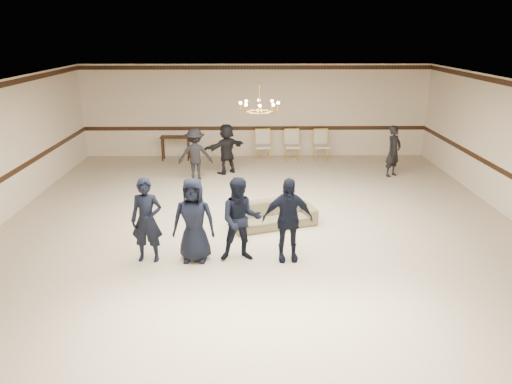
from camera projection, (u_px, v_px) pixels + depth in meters
room at (260, 165)px, 10.16m from camera, size 12.01×14.01×3.21m
chair_rail at (255, 128)px, 16.97m from camera, size 12.00×0.02×0.14m
crown_molding at (255, 67)px, 16.31m from camera, size 12.00×0.02×0.14m
chandelier at (259, 97)px, 10.70m from camera, size 0.94×0.94×0.89m
boy_a at (147, 220)px, 9.23m from camera, size 0.63×0.43×1.67m
boy_b at (194, 220)px, 9.24m from camera, size 0.85×0.58×1.67m
boy_c at (241, 220)px, 9.25m from camera, size 0.86×0.69×1.67m
boy_d at (287, 220)px, 9.27m from camera, size 1.00×0.46×1.67m
settee at (273, 214)px, 11.06m from camera, size 2.08×1.34×0.57m
adult_left at (195, 154)px, 14.30m from camera, size 1.04×0.64×1.57m
adult_mid at (227, 149)px, 14.97m from camera, size 1.44×1.24×1.57m
adult_right at (393, 151)px, 14.67m from camera, size 0.68×0.65×1.57m
banquet_chair_left at (263, 146)px, 16.46m from camera, size 0.54×0.54×1.05m
banquet_chair_mid at (292, 146)px, 16.47m from camera, size 0.54×0.54×1.05m
banquet_chair_right at (321, 146)px, 16.49m from camera, size 0.55×0.55×1.05m
console_table at (176, 148)px, 16.63m from camera, size 1.00×0.43×0.83m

